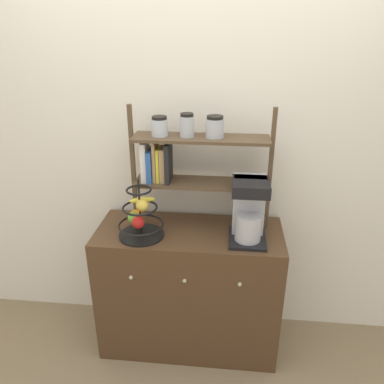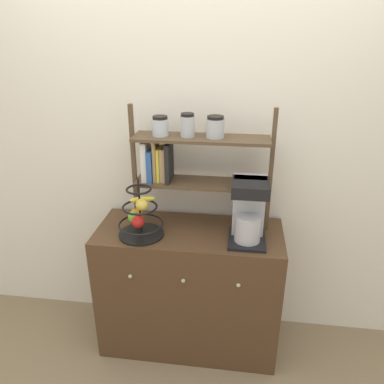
% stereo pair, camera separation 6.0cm
% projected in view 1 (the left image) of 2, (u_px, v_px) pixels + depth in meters
% --- Properties ---
extents(ground_plane, '(12.00, 12.00, 0.00)m').
position_uv_depth(ground_plane, '(186.00, 366.00, 2.37)').
color(ground_plane, '#847051').
extents(wall_back, '(7.00, 0.05, 2.60)m').
position_uv_depth(wall_back, '(194.00, 145.00, 2.32)').
color(wall_back, silver).
rests_on(wall_back, ground_plane).
extents(sideboard, '(1.12, 0.49, 0.85)m').
position_uv_depth(sideboard, '(189.00, 288.00, 2.41)').
color(sideboard, '#4C331E').
rests_on(sideboard, ground_plane).
extents(coffee_maker, '(0.21, 0.25, 0.37)m').
position_uv_depth(coffee_maker, '(249.00, 209.00, 2.10)').
color(coffee_maker, black).
rests_on(coffee_maker, sideboard).
extents(fruit_stand, '(0.27, 0.27, 0.35)m').
position_uv_depth(fruit_stand, '(139.00, 218.00, 2.15)').
color(fruit_stand, black).
rests_on(fruit_stand, sideboard).
extents(shelf_hutch, '(0.82, 0.20, 0.73)m').
position_uv_depth(shelf_hutch, '(184.00, 155.00, 2.15)').
color(shelf_hutch, brown).
rests_on(shelf_hutch, sideboard).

